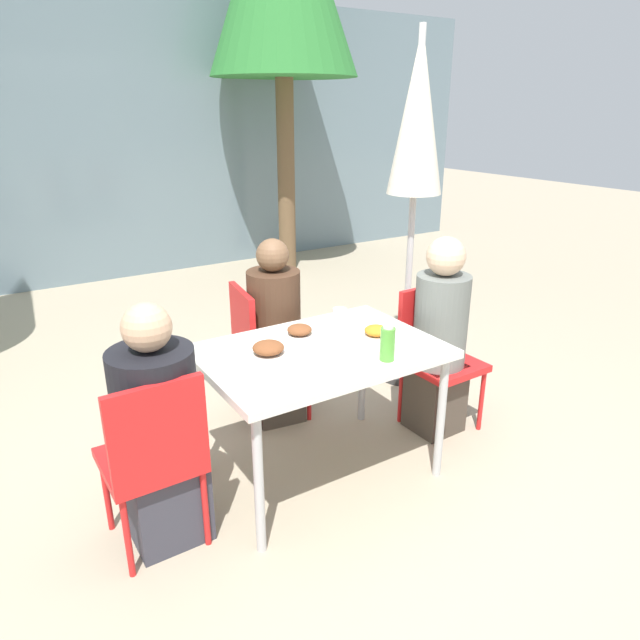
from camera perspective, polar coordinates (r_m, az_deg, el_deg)
name	(u,v)px	position (r m, az deg, el deg)	size (l,w,h in m)	color
ground_plane	(320,472)	(3.18, 0.00, -15.00)	(24.00, 24.00, 0.00)	tan
building_facade	(97,141)	(6.81, -21.40, 16.30)	(10.00, 0.20, 3.00)	slate
dining_table	(320,360)	(2.85, 0.00, -4.06)	(1.17, 0.80, 0.73)	silver
chair_left	(154,452)	(2.55, -16.27, -12.59)	(0.41, 0.41, 0.85)	red
person_left	(159,434)	(2.61, -15.82, -10.96)	(0.36, 0.36, 1.12)	#383842
chair_right	(435,347)	(3.49, 11.39, -2.71)	(0.41, 0.41, 0.85)	red
person_right	(439,341)	(3.38, 11.84, -2.11)	(0.31, 0.31, 1.19)	#473D33
chair_far	(260,344)	(3.49, -6.03, -2.40)	(0.45, 0.45, 0.85)	red
person_far	(275,337)	(3.46, -4.53, -1.72)	(0.32, 0.32, 1.15)	#473D33
closed_umbrella	(417,130)	(3.82, 9.67, 18.20)	(0.36, 0.36, 2.32)	#333333
plate_0	(268,351)	(2.73, -5.18, -3.09)	(0.28, 0.28, 0.07)	white
plate_1	(300,332)	(2.95, -2.06, -1.25)	(0.23, 0.23, 0.07)	white
plate_2	(376,333)	(2.96, 5.65, -1.32)	(0.23, 0.23, 0.06)	white
bottle	(388,343)	(2.68, 6.77, -2.32)	(0.07, 0.07, 0.18)	#51A338
drinking_cup	(340,317)	(3.10, 1.98, 0.33)	(0.08, 0.08, 0.09)	white
salad_bowl	(316,364)	(2.60, -0.44, -4.37)	(0.14, 0.14, 0.05)	white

